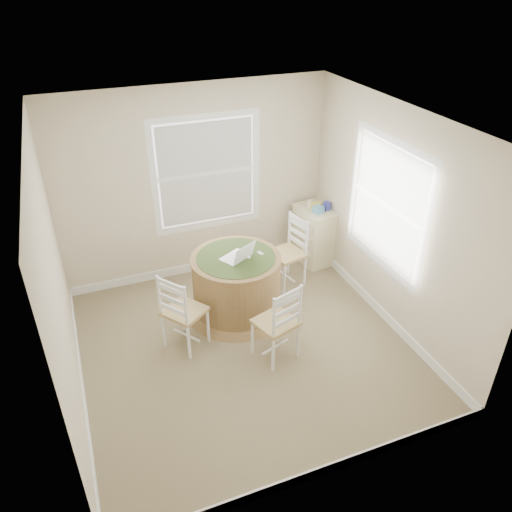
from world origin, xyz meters
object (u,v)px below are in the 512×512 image
chair_left (184,311)px  corner_chest (315,235)px  round_table (236,282)px  laptop (238,256)px  chair_near (276,322)px  chair_right (287,253)px

chair_left → corner_chest: size_ratio=1.14×
round_table → laptop: size_ratio=2.87×
chair_near → corner_chest: (1.35, 1.69, -0.06)m
chair_left → chair_near: (0.87, -0.56, 0.00)m
round_table → corner_chest: bearing=9.4°
chair_near → chair_right: bearing=-137.3°
round_table → chair_near: bearing=-100.7°
chair_near → laptop: laptop is taller
round_table → laptop: laptop is taller
chair_left → corner_chest: (2.22, 1.14, -0.06)m
laptop → corner_chest: bearing=179.1°
chair_left → laptop: (0.77, 0.36, 0.34)m
round_table → chair_left: chair_left is taller
round_table → chair_left: (-0.75, -0.39, 0.05)m
laptop → chair_right: bearing=174.5°
chair_left → chair_right: size_ratio=1.00×
round_table → chair_left: size_ratio=1.34×
corner_chest → round_table: bearing=-159.3°
chair_right → laptop: (-0.82, -0.36, 0.34)m
round_table → chair_right: (0.83, 0.33, 0.05)m
round_table → corner_chest: corner_chest is taller
chair_right → laptop: bearing=-79.0°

